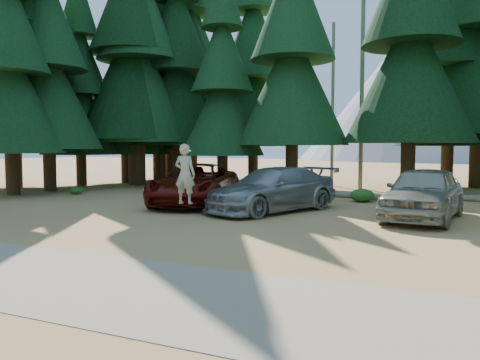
{
  "coord_description": "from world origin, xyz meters",
  "views": [
    {
      "loc": [
        5.32,
        -12.9,
        2.4
      ],
      "look_at": [
        -1.31,
        2.09,
        1.25
      ],
      "focal_mm": 35.0,
      "sensor_mm": 36.0,
      "label": 1
    }
  ],
  "objects": [
    {
      "name": "shrub_edge_west",
      "position": [
        -11.98,
        5.5,
        0.19
      ],
      "size": [
        0.69,
        0.69,
        0.38
      ],
      "primitive_type": "ellipsoid",
      "color": "#295F1C",
      "rests_on": "ground"
    },
    {
      "name": "shrub_center_right",
      "position": [
        1.97,
        8.0,
        0.29
      ],
      "size": [
        1.05,
        1.05,
        0.58
      ],
      "primitive_type": "ellipsoid",
      "color": "#295F1C",
      "rests_on": "ground"
    },
    {
      "name": "shrub_left",
      "position": [
        -3.16,
        8.27,
        0.3
      ],
      "size": [
        1.1,
        1.1,
        0.61
      ],
      "primitive_type": "ellipsoid",
      "color": "#295F1C",
      "rests_on": "ground"
    },
    {
      "name": "log_mid",
      "position": [
        2.13,
        9.01,
        0.15
      ],
      "size": [
        3.46,
        1.33,
        0.29
      ],
      "primitive_type": "cylinder",
      "rotation": [
        0.0,
        1.57,
        -0.3
      ],
      "color": "#6C6156",
      "rests_on": "ground"
    },
    {
      "name": "snag_front",
      "position": [
        0.8,
        14.5,
        6.0
      ],
      "size": [
        0.24,
        0.24,
        12.0
      ],
      "primitive_type": "cylinder",
      "color": "#6C6156",
      "rests_on": "ground"
    },
    {
      "name": "frisbee_player",
      "position": [
        -2.5,
        0.33,
        1.54
      ],
      "size": [
        0.74,
        0.5,
        1.97
      ],
      "rotation": [
        0.0,
        0.0,
        3.18
      ],
      "color": "beige",
      "rests_on": "ground"
    },
    {
      "name": "mountain_peak",
      "position": [
        -2.59,
        88.23,
        12.71
      ],
      "size": [
        48.0,
        50.0,
        28.0
      ],
      "color": "#999CA1",
      "rests_on": "ground"
    },
    {
      "name": "forest_belt_west",
      "position": [
        -15.5,
        4.0,
        0.0
      ],
      "size": [
        6.0,
        22.0,
        22.0
      ],
      "primitive_type": null,
      "color": "black",
      "rests_on": "ground"
    },
    {
      "name": "shrub_right",
      "position": [
        4.14,
        7.16,
        0.37
      ],
      "size": [
        1.34,
        1.34,
        0.74
      ],
      "primitive_type": "ellipsoid",
      "color": "#295F1C",
      "rests_on": "ground"
    },
    {
      "name": "shrub_far_left",
      "position": [
        -6.28,
        7.22,
        0.25
      ],
      "size": [
        0.92,
        0.92,
        0.5
      ],
      "primitive_type": "ellipsoid",
      "color": "#295F1C",
      "rests_on": "ground"
    },
    {
      "name": "shrub_far_right",
      "position": [
        4.13,
        7.95,
        0.26
      ],
      "size": [
        0.94,
        0.94,
        0.52
      ],
      "primitive_type": "ellipsoid",
      "color": "#295F1C",
      "rests_on": "ground"
    },
    {
      "name": "snag_back",
      "position": [
        -1.2,
        16.0,
        5.0
      ],
      "size": [
        0.2,
        0.2,
        10.0
      ],
      "primitive_type": "cylinder",
      "color": "#6C6156",
      "rests_on": "ground"
    },
    {
      "name": "ground",
      "position": [
        0.0,
        0.0,
        0.0
      ],
      "size": [
        160.0,
        160.0,
        0.0
      ],
      "primitive_type": "plane",
      "color": "#AF774A",
      "rests_on": "ground"
    },
    {
      "name": "shrub_center_left",
      "position": [
        -3.98,
        10.0,
        0.26
      ],
      "size": [
        0.93,
        0.93,
        0.51
      ],
      "primitive_type": "ellipsoid",
      "color": "#295F1C",
      "rests_on": "ground"
    },
    {
      "name": "forest_belt_north",
      "position": [
        0.0,
        15.0,
        0.0
      ],
      "size": [
        36.0,
        7.0,
        22.0
      ],
      "primitive_type": null,
      "color": "black",
      "rests_on": "ground"
    },
    {
      "name": "log_left",
      "position": [
        -6.27,
        9.81,
        0.15
      ],
      "size": [
        4.31,
        0.81,
        0.31
      ],
      "primitive_type": "cylinder",
      "rotation": [
        0.0,
        1.57,
        0.12
      ],
      "color": "#6C6156",
      "rests_on": "ground"
    },
    {
      "name": "silver_minivan_right",
      "position": [
        4.65,
        3.71,
        0.89
      ],
      "size": [
        2.78,
        5.46,
        1.78
      ],
      "primitive_type": "imported",
      "rotation": [
        0.0,
        0.0,
        -0.13
      ],
      "color": "#A9A697",
      "rests_on": "ground"
    },
    {
      "name": "gravel_strip",
      "position": [
        0.0,
        -6.5,
        0.01
      ],
      "size": [
        26.0,
        3.5,
        0.01
      ],
      "primitive_type": "cube",
      "color": "tan",
      "rests_on": "ground"
    },
    {
      "name": "silver_minivan_center",
      "position": [
        -0.61,
        3.53,
        0.82
      ],
      "size": [
        4.42,
        6.13,
        1.65
      ],
      "primitive_type": "imported",
      "rotation": [
        0.0,
        0.0,
        -0.42
      ],
      "color": "#9B9EA3",
      "rests_on": "ground"
    },
    {
      "name": "red_pickup",
      "position": [
        -4.33,
        4.24,
        0.86
      ],
      "size": [
        4.26,
        6.68,
        1.72
      ],
      "primitive_type": "imported",
      "rotation": [
        0.0,
        0.0,
        0.24
      ],
      "color": "#590E07",
      "rests_on": "ground"
    }
  ]
}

